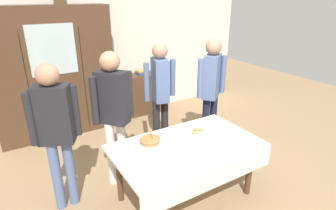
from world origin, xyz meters
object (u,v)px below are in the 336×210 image
(wall_cabinet, at_px, (54,74))
(tea_cup_mid_right, at_px, (179,158))
(book_stack, at_px, (140,72))
(tea_cup_far_right, at_px, (173,137))
(person_behind_table_left, at_px, (56,125))
(dining_table, at_px, (188,153))
(pastry_plate, at_px, (197,132))
(spoon_center, at_px, (143,160))
(bookshelf_low, at_px, (141,94))
(tea_cup_far_left, at_px, (206,121))
(person_near_right_end, at_px, (160,87))
(spoon_near_left, at_px, (223,138))
(person_behind_table_right, at_px, (113,107))
(tea_cup_front_edge, at_px, (157,154))
(tea_cup_back_edge, at_px, (214,150))
(bread_basket, at_px, (150,140))

(wall_cabinet, distance_m, tea_cup_mid_right, 2.86)
(wall_cabinet, distance_m, book_stack, 1.63)
(tea_cup_far_right, height_order, person_behind_table_left, person_behind_table_left)
(dining_table, xyz_separation_m, wall_cabinet, (-0.90, 2.59, 0.46))
(pastry_plate, distance_m, spoon_center, 0.86)
(bookshelf_low, xyz_separation_m, tea_cup_mid_right, (-0.96, -2.82, 0.34))
(dining_table, relative_size, tea_cup_far_right, 12.83)
(bookshelf_low, bearing_deg, tea_cup_far_left, -93.63)
(bookshelf_low, relative_size, person_near_right_end, 0.59)
(bookshelf_low, bearing_deg, spoon_near_left, -95.34)
(person_near_right_end, bearing_deg, person_behind_table_right, -154.58)
(bookshelf_low, height_order, person_behind_table_right, person_behind_table_right)
(wall_cabinet, xyz_separation_m, spoon_center, (0.34, -2.58, -0.36))
(tea_cup_far_left, height_order, person_near_right_end, person_near_right_end)
(spoon_near_left, relative_size, person_behind_table_right, 0.07)
(person_behind_table_right, bearing_deg, tea_cup_far_left, -18.61)
(tea_cup_far_left, distance_m, tea_cup_far_right, 0.64)
(book_stack, bearing_deg, person_behind_table_left, -134.53)
(person_near_right_end, bearing_deg, book_stack, 75.18)
(book_stack, relative_size, tea_cup_mid_right, 1.55)
(bookshelf_low, distance_m, person_behind_table_right, 2.36)
(tea_cup_mid_right, height_order, person_behind_table_left, person_behind_table_left)
(tea_cup_front_edge, xyz_separation_m, person_behind_table_right, (-0.17, 0.76, 0.31))
(bookshelf_low, height_order, spoon_near_left, bookshelf_low)
(wall_cabinet, relative_size, person_near_right_end, 1.29)
(bookshelf_low, relative_size, tea_cup_far_right, 7.59)
(pastry_plate, xyz_separation_m, person_near_right_end, (0.05, 0.99, 0.29))
(bookshelf_low, bearing_deg, tea_cup_far_right, -107.64)
(tea_cup_far_left, height_order, tea_cup_mid_right, same)
(tea_cup_mid_right, bearing_deg, person_behind_table_right, 109.08)
(tea_cup_far_left, distance_m, tea_cup_front_edge, 1.04)
(tea_cup_far_right, height_order, spoon_near_left, tea_cup_far_right)
(dining_table, bearing_deg, tea_cup_far_right, 103.97)
(spoon_center, bearing_deg, spoon_near_left, -3.88)
(tea_cup_mid_right, xyz_separation_m, person_behind_table_left, (-1.01, 0.82, 0.29))
(tea_cup_back_edge, xyz_separation_m, person_near_right_end, (0.16, 1.43, 0.28))
(bread_basket, height_order, person_near_right_end, person_near_right_end)
(tea_cup_far_right, distance_m, tea_cup_mid_right, 0.45)
(bread_basket, relative_size, person_behind_table_left, 0.14)
(tea_cup_far_left, bearing_deg, person_behind_table_right, 161.39)
(tea_cup_front_edge, distance_m, person_behind_table_right, 0.83)
(bookshelf_low, xyz_separation_m, person_behind_table_left, (-1.97, -2.00, 0.62))
(wall_cabinet, bearing_deg, tea_cup_mid_right, -76.68)
(tea_cup_far_right, relative_size, tea_cup_front_edge, 1.00)
(tea_cup_front_edge, relative_size, tea_cup_back_edge, 1.00)
(tea_cup_back_edge, distance_m, person_behind_table_left, 1.70)
(tea_cup_back_edge, relative_size, bread_basket, 0.54)
(tea_cup_far_left, height_order, person_behind_table_left, person_behind_table_left)
(book_stack, distance_m, pastry_plate, 2.48)
(tea_cup_far_left, bearing_deg, book_stack, 86.37)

